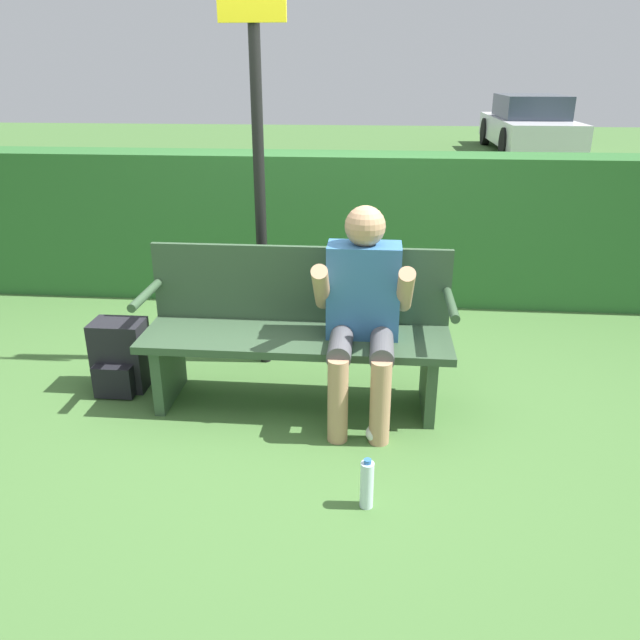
# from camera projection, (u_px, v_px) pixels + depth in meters

# --- Properties ---
(ground_plane) EXTENTS (40.00, 40.00, 0.00)m
(ground_plane) POSITION_uv_depth(u_px,v_px,m) (297.00, 403.00, 3.77)
(ground_plane) COLOR #426B33
(hedge_back) EXTENTS (12.00, 0.49, 1.23)m
(hedge_back) POSITION_uv_depth(u_px,v_px,m) (324.00, 227.00, 5.35)
(hedge_back) COLOR #2D662D
(hedge_back) RESTS_ON ground
(park_bench) EXTENTS (1.79, 0.50, 0.91)m
(park_bench) POSITION_uv_depth(u_px,v_px,m) (297.00, 329.00, 3.67)
(park_bench) COLOR #334C33
(park_bench) RESTS_ON ground
(person_seated) EXTENTS (0.54, 0.59, 1.20)m
(person_seated) POSITION_uv_depth(u_px,v_px,m) (363.00, 305.00, 3.45)
(person_seated) COLOR #336699
(person_seated) RESTS_ON ground
(backpack) EXTENTS (0.32, 0.30, 0.44)m
(backpack) POSITION_uv_depth(u_px,v_px,m) (120.00, 357.00, 3.88)
(backpack) COLOR black
(backpack) RESTS_ON ground
(water_bottle) EXTENTS (0.06, 0.06, 0.25)m
(water_bottle) POSITION_uv_depth(u_px,v_px,m) (367.00, 484.00, 2.84)
(water_bottle) COLOR silver
(water_bottle) RESTS_ON ground
(signpost) EXTENTS (0.39, 0.09, 2.39)m
(signpost) POSITION_uv_depth(u_px,v_px,m) (258.00, 162.00, 3.81)
(signpost) COLOR black
(signpost) RESTS_ON ground
(parked_car) EXTENTS (1.74, 4.49, 1.30)m
(parked_car) POSITION_uv_depth(u_px,v_px,m) (529.00, 125.00, 14.99)
(parked_car) COLOR silver
(parked_car) RESTS_ON ground
(litter_crumple) EXTENTS (0.10, 0.10, 0.10)m
(litter_crumple) POSITION_uv_depth(u_px,v_px,m) (375.00, 433.00, 3.37)
(litter_crumple) COLOR silver
(litter_crumple) RESTS_ON ground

